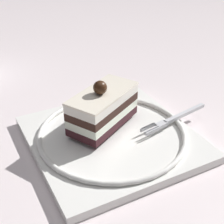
# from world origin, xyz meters

# --- Properties ---
(ground_plane) EXTENTS (2.40, 2.40, 0.00)m
(ground_plane) POSITION_xyz_m (0.00, 0.00, 0.00)
(ground_plane) COLOR silver
(dessert_plate) EXTENTS (0.24, 0.24, 0.02)m
(dessert_plate) POSITION_xyz_m (-0.01, -0.02, 0.01)
(dessert_plate) COLOR white
(dessert_plate) RESTS_ON ground_plane
(cake_slice) EXTENTS (0.10, 0.11, 0.07)m
(cake_slice) POSITION_xyz_m (-0.03, -0.03, 0.04)
(cake_slice) COLOR #331419
(cake_slice) RESTS_ON dessert_plate
(fork) EXTENTS (0.05, 0.12, 0.00)m
(fork) POSITION_xyz_m (-0.01, 0.07, 0.02)
(fork) COLOR silver
(fork) RESTS_ON dessert_plate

